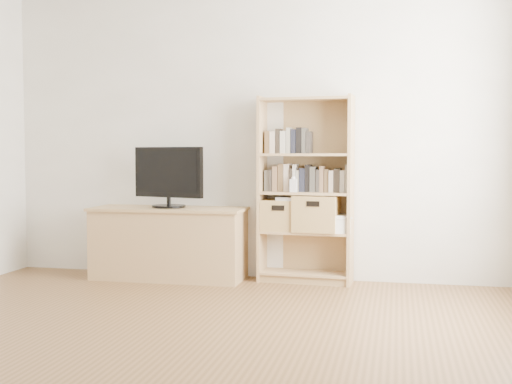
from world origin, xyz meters
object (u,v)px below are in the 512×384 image
(basket_left, at_px, (281,215))
(basket_right, at_px, (317,213))
(bookshelf, at_px, (306,190))
(laptop, at_px, (300,199))
(baby_monitor, at_px, (293,186))
(tv_stand, at_px, (169,244))
(television, at_px, (169,177))

(basket_left, distance_m, basket_right, 0.31)
(bookshelf, bearing_deg, basket_right, -2.60)
(basket_left, bearing_deg, basket_right, -0.96)
(laptop, bearing_deg, basket_left, -175.77)
(bookshelf, relative_size, baby_monitor, 14.46)
(bookshelf, xyz_separation_m, baby_monitor, (-0.09, -0.08, 0.04))
(tv_stand, height_order, television, television)
(baby_monitor, height_order, basket_left, baby_monitor)
(basket_right, height_order, laptop, basket_right)
(tv_stand, distance_m, basket_left, 1.03)
(basket_right, relative_size, laptop, 1.04)
(baby_monitor, relative_size, basket_right, 0.30)
(baby_monitor, bearing_deg, basket_right, 25.49)
(television, relative_size, basket_right, 1.84)
(laptop, bearing_deg, tv_stand, -165.54)
(tv_stand, distance_m, basket_right, 1.34)
(baby_monitor, bearing_deg, television, -174.61)
(television, bearing_deg, baby_monitor, 15.70)
(tv_stand, bearing_deg, laptop, 4.46)
(baby_monitor, xyz_separation_m, laptop, (0.04, 0.08, -0.11))
(basket_left, bearing_deg, baby_monitor, -35.12)
(basket_left, xyz_separation_m, laptop, (0.16, -0.02, 0.15))
(television, xyz_separation_m, basket_right, (1.30, 0.10, -0.31))
(tv_stand, xyz_separation_m, laptop, (1.16, 0.10, 0.42))
(tv_stand, height_order, laptop, laptop)
(bookshelf, height_order, baby_monitor, bookshelf)
(baby_monitor, height_order, basket_right, baby_monitor)
(tv_stand, xyz_separation_m, basket_right, (1.30, 0.10, 0.29))
(bookshelf, distance_m, baby_monitor, 0.13)
(tv_stand, bearing_deg, television, 179.60)
(television, relative_size, laptop, 1.91)
(tv_stand, height_order, basket_left, basket_left)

